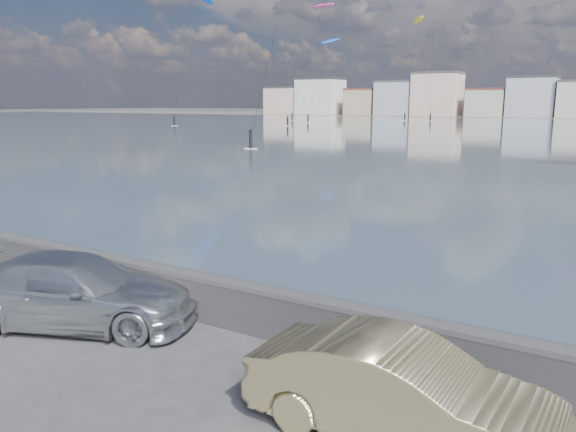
# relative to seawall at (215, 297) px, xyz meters

# --- Properties ---
(ground) EXTENTS (700.00, 700.00, 0.00)m
(ground) POSITION_rel_seawall_xyz_m (0.00, -2.70, -0.58)
(ground) COLOR #333335
(ground) RESTS_ON ground
(seawall) EXTENTS (400.00, 0.36, 1.08)m
(seawall) POSITION_rel_seawall_xyz_m (0.00, 0.00, 0.00)
(seawall) COLOR #28282B
(seawall) RESTS_ON ground
(car_silver) EXTENTS (5.48, 3.89, 1.47)m
(car_silver) POSITION_rel_seawall_xyz_m (-2.44, -1.58, 0.16)
(car_silver) COLOR silver
(car_silver) RESTS_ON ground
(car_champagne) EXTENTS (4.33, 1.51, 1.43)m
(car_champagne) POSITION_rel_seawall_xyz_m (4.82, -1.96, 0.13)
(car_champagne) COLOR tan
(car_champagne) RESTS_ON ground
(kitesurfer_6) EXTENTS (6.52, 18.66, 27.78)m
(kitesurfer_6) POSITION_rel_seawall_xyz_m (-46.54, 146.73, 25.78)
(kitesurfer_6) COLOR yellow
(kitesurfer_6) RESTS_ON ground
(kitesurfer_14) EXTENTS (9.36, 16.24, 30.70)m
(kitesurfer_14) POSITION_rel_seawall_xyz_m (-67.52, 130.41, 28.90)
(kitesurfer_14) COLOR #E5338C
(kitesurfer_14) RESTS_ON ground
(kitesurfer_17) EXTENTS (3.81, 18.41, 20.68)m
(kitesurfer_17) POSITION_rel_seawall_xyz_m (-58.96, 118.47, 18.42)
(kitesurfer_17) COLOR blue
(kitesurfer_17) RESTS_ON ground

